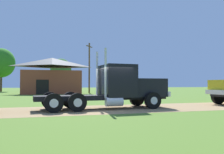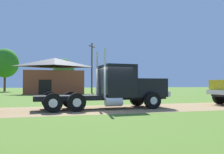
# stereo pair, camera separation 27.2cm
# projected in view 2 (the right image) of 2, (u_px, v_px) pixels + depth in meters

# --- Properties ---
(ground_plane) EXTENTS (200.00, 200.00, 0.00)m
(ground_plane) POSITION_uv_depth(u_px,v_px,m) (109.00, 109.00, 14.35)
(ground_plane) COLOR #517326
(dirt_track) EXTENTS (120.00, 5.12, 0.01)m
(dirt_track) POSITION_uv_depth(u_px,v_px,m) (109.00, 109.00, 14.35)
(dirt_track) COLOR #9E7E52
(dirt_track) RESTS_ON ground_plane
(truck_foreground_white) EXTENTS (8.29, 2.92, 3.61)m
(truck_foreground_white) POSITION_uv_depth(u_px,v_px,m) (120.00, 88.00, 14.85)
(truck_foreground_white) COLOR black
(truck_foreground_white) RESTS_ON ground_plane
(shed_building) EXTENTS (9.60, 6.76, 5.78)m
(shed_building) POSITION_uv_depth(u_px,v_px,m) (55.00, 76.00, 38.18)
(shed_building) COLOR brown
(shed_building) RESTS_ON ground_plane
(utility_pole_far) EXTENTS (1.41, 1.86, 8.69)m
(utility_pole_far) POSITION_uv_depth(u_px,v_px,m) (92.00, 67.00, 41.01)
(utility_pole_far) COLOR brown
(utility_pole_far) RESTS_ON ground_plane
(tree_left) EXTENTS (5.59, 5.59, 9.10)m
(tree_left) POSITION_uv_depth(u_px,v_px,m) (5.00, 63.00, 50.13)
(tree_left) COLOR #513823
(tree_left) RESTS_ON ground_plane
(tree_mid) EXTENTS (4.43, 4.43, 7.07)m
(tree_mid) POSITION_uv_depth(u_px,v_px,m) (64.00, 70.00, 51.05)
(tree_mid) COLOR #513823
(tree_mid) RESTS_ON ground_plane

